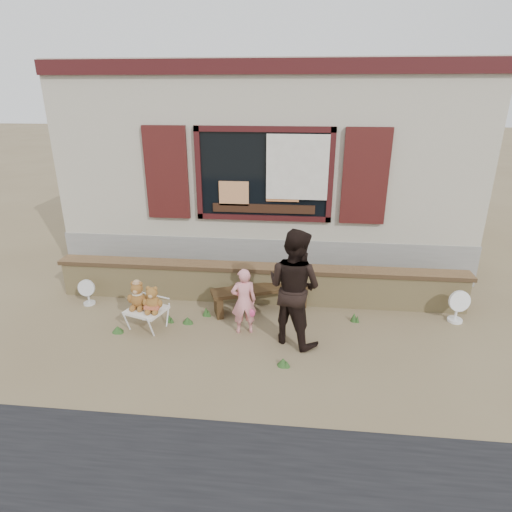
# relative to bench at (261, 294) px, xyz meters

# --- Properties ---
(ground) EXTENTS (80.00, 80.00, 0.00)m
(ground) POSITION_rel_bench_xyz_m (-0.07, -0.65, -0.31)
(ground) COLOR brown
(ground) RESTS_ON ground
(shopfront) EXTENTS (8.04, 5.13, 4.00)m
(shopfront) POSITION_rel_bench_xyz_m (-0.07, 3.84, 1.69)
(shopfront) COLOR gray
(shopfront) RESTS_ON ground
(brick_wall) EXTENTS (7.10, 0.36, 0.67)m
(brick_wall) POSITION_rel_bench_xyz_m (-0.07, 0.35, 0.03)
(brick_wall) COLOR tan
(brick_wall) RESTS_ON ground
(bench) EXTENTS (1.66, 0.92, 0.42)m
(bench) POSITION_rel_bench_xyz_m (0.00, 0.00, 0.00)
(bench) COLOR #312111
(bench) RESTS_ON ground
(folding_chair) EXTENTS (0.67, 0.63, 0.33)m
(folding_chair) POSITION_rel_bench_xyz_m (-1.70, -0.76, -0.00)
(folding_chair) COLOR silver
(folding_chair) RESTS_ON ground
(teddy_bear_left) EXTENTS (0.40, 0.37, 0.45)m
(teddy_bear_left) POSITION_rel_bench_xyz_m (-1.83, -0.72, 0.25)
(teddy_bear_left) COLOR brown
(teddy_bear_left) RESTS_ON folding_chair
(teddy_bear_right) EXTENTS (0.38, 0.35, 0.42)m
(teddy_bear_right) POSITION_rel_bench_xyz_m (-1.57, -0.81, 0.24)
(teddy_bear_right) COLOR brown
(teddy_bear_right) RESTS_ON folding_chair
(child) EXTENTS (0.43, 0.33, 1.05)m
(child) POSITION_rel_bench_xyz_m (-0.19, -0.72, 0.22)
(child) COLOR pink
(child) RESTS_ON ground
(adult) EXTENTS (1.07, 1.01, 1.74)m
(adult) POSITION_rel_bench_xyz_m (0.56, -0.88, 0.56)
(adult) COLOR black
(adult) RESTS_ON ground
(fan_left) EXTENTS (0.29, 0.20, 0.47)m
(fan_left) POSITION_rel_bench_xyz_m (-2.99, -0.10, -0.07)
(fan_left) COLOR silver
(fan_left) RESTS_ON ground
(fan_right) EXTENTS (0.35, 0.23, 0.55)m
(fan_right) POSITION_rel_bench_xyz_m (3.16, -0.05, -0.03)
(fan_right) COLOR white
(fan_right) RESTS_ON ground
(grass_tufts) EXTENTS (3.80, 1.44, 0.15)m
(grass_tufts) POSITION_rel_bench_xyz_m (-0.65, -0.74, -0.25)
(grass_tufts) COLOR #2B5020
(grass_tufts) RESTS_ON ground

